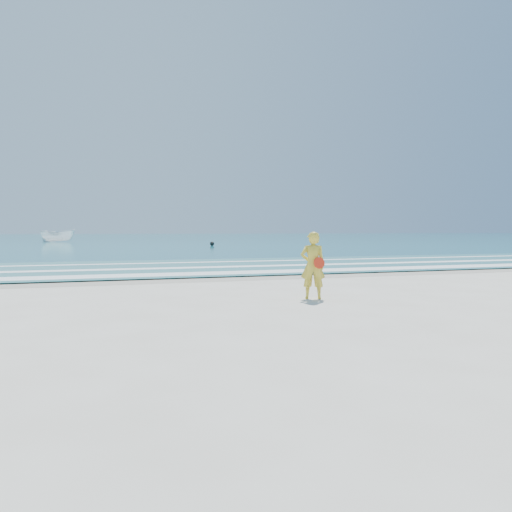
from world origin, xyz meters
name	(u,v)px	position (x,y,z in m)	size (l,w,h in m)	color
ground	(327,329)	(0.00, 0.00, 0.00)	(400.00, 400.00, 0.00)	silver
wet_sand	(207,278)	(0.00, 9.00, 0.00)	(400.00, 2.40, 0.00)	#B2A893
ocean	(110,237)	(0.00, 105.00, 0.02)	(400.00, 190.00, 0.04)	#19727F
shallow	(182,267)	(0.00, 14.00, 0.04)	(400.00, 10.00, 0.01)	#59B7AD
foam_near	(199,274)	(0.00, 10.30, 0.05)	(400.00, 1.40, 0.01)	white
foam_mid	(185,268)	(0.00, 13.20, 0.05)	(400.00, 0.90, 0.01)	white
foam_far	(173,263)	(0.00, 16.50, 0.05)	(400.00, 0.60, 0.01)	white
boat	(58,236)	(-7.94, 62.69, 0.89)	(1.65, 4.39, 1.70)	white
buoy	(212,244)	(7.64, 40.97, 0.26)	(0.44, 0.44, 0.44)	black
woman	(313,265)	(1.27, 3.32, 0.79)	(0.68, 0.57, 1.59)	gold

